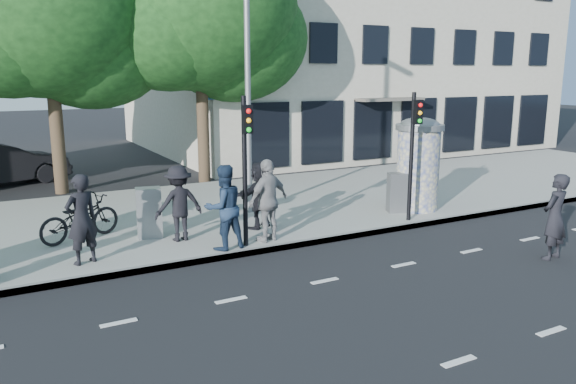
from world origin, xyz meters
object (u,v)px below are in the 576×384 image
ped_f (260,195)px  cabinet_left (149,213)px  ad_column_right (418,162)px  ped_d (179,203)px  traffic_pole_near (246,156)px  ped_b (82,219)px  bicycle (80,218)px  man_road (555,217)px  ped_e (268,201)px  traffic_pole_far (413,143)px  street_lamp (248,44)px  ped_c (224,207)px  cabinet_right (397,193)px

ped_f → cabinet_left: 2.76m
ad_column_right → ped_d: ad_column_right is taller
ad_column_right → traffic_pole_near: 5.91m
ped_b → bicycle: 1.87m
ped_b → man_road: (9.21, -4.15, -0.14)m
ped_f → cabinet_left: (-2.70, 0.49, -0.25)m
ped_e → man_road: 6.35m
traffic_pole_near → ped_f: bearing=53.6°
cabinet_left → ad_column_right: bearing=4.5°
traffic_pole_near → traffic_pole_far: (4.80, 0.00, 0.00)m
traffic_pole_near → man_road: size_ratio=1.78×
ped_e → man_road: (5.13, -3.74, -0.17)m
street_lamp → traffic_pole_far: bearing=-39.9°
cabinet_left → ped_b: bearing=-132.9°
ad_column_right → traffic_pole_near: (-5.80, -0.91, 0.69)m
man_road → bicycle: man_road is taller
traffic_pole_far → cabinet_left: 6.95m
traffic_pole_far → ped_f: (-3.86, 1.28, -1.23)m
ped_e → ped_f: ped_e is taller
street_lamp → ped_c: (-1.92, -2.78, -3.69)m
ped_d → traffic_pole_far: bearing=165.0°
ped_c → ped_e: size_ratio=0.98×
ad_column_right → ped_c: bearing=-172.3°
bicycle → street_lamp: bearing=-105.6°
cabinet_left → cabinet_right: size_ratio=1.07×
bicycle → cabinet_right: bearing=-121.5°
ped_b → ped_c: (2.94, -0.48, 0.01)m
ad_column_right → ped_c: size_ratio=1.38×
traffic_pole_far → man_road: traffic_pole_far is taller
ped_e → traffic_pole_far: bearing=161.3°
bicycle → ped_b: bearing=151.9°
ped_d → ped_f: ped_d is taller
ad_column_right → ped_b: size_ratio=1.40×
ped_f → street_lamp: bearing=-130.0°
ped_f → bicycle: size_ratio=0.85×
street_lamp → ped_b: size_ratio=4.22×
traffic_pole_far → cabinet_right: bearing=72.1°
traffic_pole_far → bicycle: size_ratio=1.69×
street_lamp → cabinet_right: 5.83m
street_lamp → ped_d: 4.85m
ped_c → man_road: size_ratio=1.00×
ad_column_right → ped_f: 4.90m
bicycle → cabinet_right: cabinet_right is taller
traffic_pole_far → street_lamp: street_lamp is taller
ped_b → bicycle: (0.20, 1.81, -0.42)m
traffic_pole_far → ped_e: 4.32m
ped_b → cabinet_left: bearing=-165.8°
ped_f → cabinet_right: (4.15, -0.37, -0.29)m
ped_b → cabinet_left: size_ratio=1.57×
traffic_pole_near → traffic_pole_far: 4.80m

